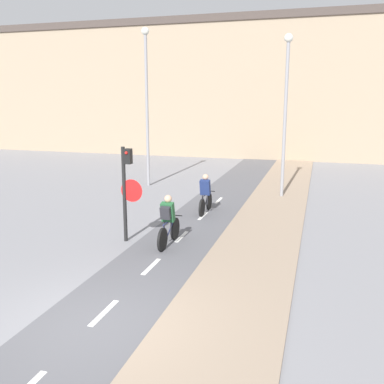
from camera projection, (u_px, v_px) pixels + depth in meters
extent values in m
plane|color=gray|center=(91.00, 326.00, 8.04)|extent=(120.00, 120.00, 0.00)
cube|color=#56565B|center=(91.00, 326.00, 8.03)|extent=(2.29, 60.00, 0.02)
cube|color=white|center=(104.00, 313.00, 8.50)|extent=(0.12, 1.10, 0.00)
cube|color=white|center=(151.00, 266.00, 10.84)|extent=(0.12, 1.10, 0.00)
cube|color=white|center=(182.00, 237.00, 13.18)|extent=(0.12, 1.10, 0.00)
cube|color=white|center=(203.00, 216.00, 15.52)|extent=(0.12, 1.10, 0.00)
cube|color=white|center=(219.00, 200.00, 17.86)|extent=(0.12, 1.10, 0.00)
cube|color=gray|center=(212.00, 345.00, 7.37)|extent=(2.40, 60.00, 0.05)
cube|color=gray|center=(267.00, 92.00, 31.18)|extent=(60.00, 5.00, 9.28)
cube|color=#473D38|center=(270.00, 21.00, 30.13)|extent=(60.00, 5.20, 0.50)
cylinder|color=black|center=(124.00, 195.00, 12.56)|extent=(0.11, 0.11, 2.84)
cube|color=black|center=(128.00, 156.00, 12.27)|extent=(0.20, 0.20, 0.44)
sphere|color=red|center=(126.00, 153.00, 12.14)|extent=(0.09, 0.09, 0.09)
cone|color=red|center=(132.00, 191.00, 12.46)|extent=(0.67, 0.01, 0.67)
cone|color=silver|center=(132.00, 191.00, 12.46)|extent=(0.60, 0.02, 0.60)
cylinder|color=gray|center=(147.00, 112.00, 20.29)|extent=(0.14, 0.14, 7.09)
sphere|color=silver|center=(145.00, 31.00, 19.51)|extent=(0.36, 0.36, 0.36)
cylinder|color=gray|center=(285.00, 122.00, 17.87)|extent=(0.14, 0.14, 6.46)
sphere|color=silver|center=(289.00, 38.00, 17.15)|extent=(0.36, 0.36, 0.36)
cylinder|color=black|center=(162.00, 240.00, 11.92)|extent=(0.07, 0.67, 0.67)
cylinder|color=black|center=(175.00, 229.00, 12.93)|extent=(0.07, 0.67, 0.67)
cylinder|color=navy|center=(171.00, 226.00, 12.58)|extent=(0.04, 0.69, 0.42)
cylinder|color=navy|center=(165.00, 231.00, 12.10)|extent=(0.04, 0.36, 0.44)
cylinder|color=navy|center=(169.00, 221.00, 12.38)|extent=(0.04, 1.01, 0.07)
cylinder|color=navy|center=(165.00, 238.00, 12.11)|extent=(0.04, 0.41, 0.05)
cylinder|color=black|center=(175.00, 215.00, 12.84)|extent=(0.46, 0.03, 0.03)
cube|color=#235B33|center=(168.00, 212.00, 12.20)|extent=(0.36, 0.31, 0.59)
sphere|color=tan|center=(168.00, 199.00, 12.16)|extent=(0.22, 0.22, 0.22)
cylinder|color=#232328|center=(164.00, 227.00, 12.29)|extent=(0.04, 0.07, 0.42)
cylinder|color=#232328|center=(171.00, 227.00, 12.24)|extent=(0.04, 0.07, 0.42)
cube|color=#28282D|center=(166.00, 213.00, 12.03)|extent=(0.28, 0.23, 0.39)
cylinder|color=black|center=(202.00, 208.00, 15.44)|extent=(0.07, 0.65, 0.65)
cylinder|color=black|center=(209.00, 201.00, 16.41)|extent=(0.07, 0.65, 0.65)
cylinder|color=black|center=(207.00, 199.00, 16.07)|extent=(0.04, 0.66, 0.40)
cylinder|color=black|center=(204.00, 201.00, 15.62)|extent=(0.04, 0.34, 0.43)
cylinder|color=black|center=(206.00, 195.00, 15.88)|extent=(0.04, 0.96, 0.07)
cylinder|color=black|center=(203.00, 207.00, 15.62)|extent=(0.04, 0.40, 0.05)
cylinder|color=black|center=(209.00, 191.00, 16.32)|extent=(0.46, 0.03, 0.03)
cube|color=navy|center=(205.00, 187.00, 15.71)|extent=(0.36, 0.31, 0.59)
sphere|color=tan|center=(205.00, 177.00, 15.67)|extent=(0.22, 0.22, 0.22)
cylinder|color=#232328|center=(202.00, 199.00, 15.80)|extent=(0.04, 0.07, 0.41)
cylinder|color=#232328|center=(207.00, 199.00, 15.74)|extent=(0.04, 0.07, 0.41)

